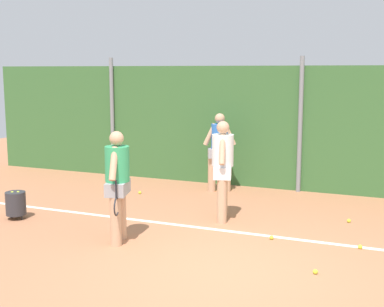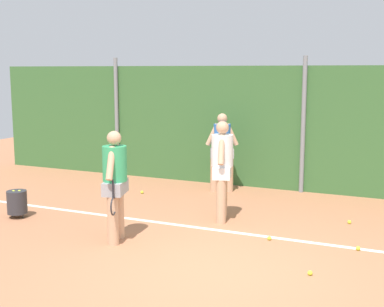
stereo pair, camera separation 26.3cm
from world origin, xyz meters
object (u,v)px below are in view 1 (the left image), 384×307
tennis_ball_5 (349,221)px  ball_hopper (16,203)px  player_midcourt (223,165)px  tennis_ball_6 (140,193)px  player_backcourt_far (220,148)px  tennis_ball_0 (115,179)px  tennis_ball_1 (315,272)px  tennis_ball_11 (272,237)px  player_foreground_near (118,181)px  tennis_ball_7 (360,247)px

tennis_ball_5 → ball_hopper: bearing=-159.9°
player_midcourt → tennis_ball_6: 2.79m
player_backcourt_far → tennis_ball_5: 3.39m
tennis_ball_0 → tennis_ball_6: same height
tennis_ball_0 → tennis_ball_1: (5.55, -4.21, 0.00)m
tennis_ball_6 → player_backcourt_far: bearing=30.9°
player_midcourt → tennis_ball_5: player_midcourt is taller
player_backcourt_far → ball_hopper: bearing=-151.8°
tennis_ball_1 → tennis_ball_5: same height
tennis_ball_0 → tennis_ball_5: same height
player_midcourt → player_backcourt_far: player_midcourt is taller
ball_hopper → tennis_ball_11: (4.58, 0.61, -0.26)m
tennis_ball_1 → tennis_ball_6: same height
player_foreground_near → tennis_ball_1: bearing=70.5°
tennis_ball_1 → tennis_ball_6: bearing=143.9°
player_midcourt → player_backcourt_far: size_ratio=1.03×
player_backcourt_far → tennis_ball_1: bearing=-79.5°
tennis_ball_1 → player_backcourt_far: bearing=124.5°
player_foreground_near → tennis_ball_1: (3.08, -0.15, -0.95)m
player_backcourt_far → ball_hopper: (-2.69, -3.46, -0.69)m
player_foreground_near → tennis_ball_5: player_foreground_near is taller
tennis_ball_1 → tennis_ball_7: 1.34m
player_backcourt_far → tennis_ball_6: bearing=-173.1°
player_foreground_near → tennis_ball_7: size_ratio=26.62×
player_foreground_near → tennis_ball_6: size_ratio=26.62×
tennis_ball_0 → tennis_ball_11: same height
player_midcourt → player_backcourt_far: (-0.80, 2.11, -0.03)m
player_midcourt → tennis_ball_5: 2.45m
tennis_ball_5 → tennis_ball_11: size_ratio=1.00×
tennis_ball_6 → tennis_ball_11: same height
tennis_ball_7 → tennis_ball_11: size_ratio=1.00×
ball_hopper → player_backcourt_far: bearing=52.1°
tennis_ball_1 → tennis_ball_11: size_ratio=1.00×
ball_hopper → tennis_ball_6: 2.82m
player_midcourt → tennis_ball_7: player_midcourt is taller
tennis_ball_5 → tennis_ball_11: bearing=-126.0°
tennis_ball_0 → tennis_ball_1: size_ratio=1.00×
player_backcourt_far → tennis_ball_5: player_backcourt_far is taller
tennis_ball_5 → player_backcourt_far: bearing=154.4°
ball_hopper → tennis_ball_7: ball_hopper is taller
tennis_ball_1 → tennis_ball_5: 2.63m
player_midcourt → player_backcourt_far: 2.25m
player_backcourt_far → tennis_ball_7: player_backcourt_far is taller
player_backcourt_far → tennis_ball_7: 4.37m
player_foreground_near → player_backcourt_far: (0.31, 3.88, -0.00)m
player_midcourt → tennis_ball_5: size_ratio=27.18×
player_backcourt_far → tennis_ball_7: (3.24, -2.77, -0.95)m
tennis_ball_6 → tennis_ball_11: (3.41, -1.94, 0.00)m
tennis_ball_0 → tennis_ball_7: same height
tennis_ball_0 → tennis_ball_11: 5.56m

